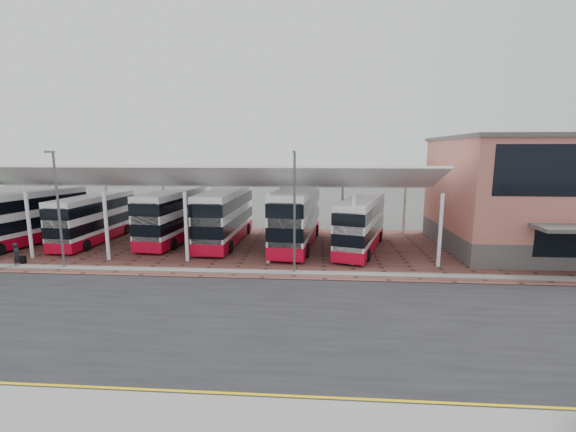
# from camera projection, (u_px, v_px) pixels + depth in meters

# --- Properties ---
(ground) EXTENTS (140.00, 140.00, 0.00)m
(ground) POSITION_uv_depth(u_px,v_px,m) (248.00, 312.00, 19.52)
(ground) COLOR #42433F
(road) EXTENTS (120.00, 14.00, 0.02)m
(road) POSITION_uv_depth(u_px,v_px,m) (245.00, 320.00, 18.54)
(road) COLOR black
(road) RESTS_ON ground
(forecourt) EXTENTS (72.00, 16.00, 0.06)m
(forecourt) POSITION_uv_depth(u_px,v_px,m) (299.00, 248.00, 32.16)
(forecourt) COLOR brown
(forecourt) RESTS_ON ground
(north_kerb) EXTENTS (120.00, 0.80, 0.14)m
(north_kerb) POSITION_uv_depth(u_px,v_px,m) (264.00, 272.00, 25.61)
(north_kerb) COLOR slate
(north_kerb) RESTS_ON ground
(yellow_line_near) EXTENTS (120.00, 0.12, 0.01)m
(yellow_line_near) POSITION_uv_depth(u_px,v_px,m) (211.00, 398.00, 12.63)
(yellow_line_near) COLOR gold
(yellow_line_near) RESTS_ON road
(yellow_line_far) EXTENTS (120.00, 0.12, 0.01)m
(yellow_line_far) POSITION_uv_depth(u_px,v_px,m) (214.00, 393.00, 12.93)
(yellow_line_far) COLOR gold
(yellow_line_far) RESTS_ON road
(canopy) EXTENTS (37.00, 11.63, 7.07)m
(canopy) POSITION_uv_depth(u_px,v_px,m) (206.00, 178.00, 32.69)
(canopy) COLOR white
(canopy) RESTS_ON ground
(terminal) EXTENTS (18.40, 14.40, 9.25)m
(terminal) POSITION_uv_depth(u_px,v_px,m) (561.00, 194.00, 30.82)
(terminal) COLOR #4F4C4A
(terminal) RESTS_ON ground
(lamp_west) EXTENTS (0.16, 0.90, 8.07)m
(lamp_west) POSITION_uv_depth(u_px,v_px,m) (58.00, 206.00, 25.96)
(lamp_west) COLOR #535559
(lamp_west) RESTS_ON ground
(lamp_east) EXTENTS (0.16, 0.90, 8.07)m
(lamp_east) POSITION_uv_depth(u_px,v_px,m) (294.00, 209.00, 24.83)
(lamp_east) COLOR #535559
(lamp_east) RESTS_ON ground
(bus_0) EXTENTS (4.82, 11.45, 4.60)m
(bus_0) POSITION_uv_depth(u_px,v_px,m) (25.00, 218.00, 33.04)
(bus_0) COLOR white
(bus_0) RESTS_ON forecourt
(bus_1) EXTENTS (2.74, 10.14, 4.15)m
(bus_1) POSITION_uv_depth(u_px,v_px,m) (95.00, 219.00, 34.12)
(bus_1) COLOR white
(bus_1) RESTS_ON forecourt
(bus_2) EXTENTS (3.46, 11.22, 4.55)m
(bus_2) POSITION_uv_depth(u_px,v_px,m) (176.00, 215.00, 34.72)
(bus_2) COLOR white
(bus_2) RESTS_ON forecourt
(bus_3) EXTENTS (3.06, 11.38, 4.66)m
(bus_3) POSITION_uv_depth(u_px,v_px,m) (225.00, 216.00, 33.86)
(bus_3) COLOR white
(bus_3) RESTS_ON forecourt
(bus_4) EXTENTS (3.92, 12.13, 4.91)m
(bus_4) POSITION_uv_depth(u_px,v_px,m) (297.00, 217.00, 32.79)
(bus_4) COLOR white
(bus_4) RESTS_ON forecourt
(bus_5) EXTENTS (5.22, 10.50, 4.23)m
(bus_5) POSITION_uv_depth(u_px,v_px,m) (361.00, 224.00, 31.31)
(bus_5) COLOR white
(bus_5) RESTS_ON forecourt
(pedestrian) EXTENTS (0.48, 0.66, 1.69)m
(pedestrian) POSITION_uv_depth(u_px,v_px,m) (17.00, 255.00, 26.77)
(pedestrian) COLOR black
(pedestrian) RESTS_ON forecourt
(suitcase) EXTENTS (0.33, 0.23, 0.56)m
(suitcase) POSITION_uv_depth(u_px,v_px,m) (23.00, 260.00, 27.66)
(suitcase) COLOR black
(suitcase) RESTS_ON forecourt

